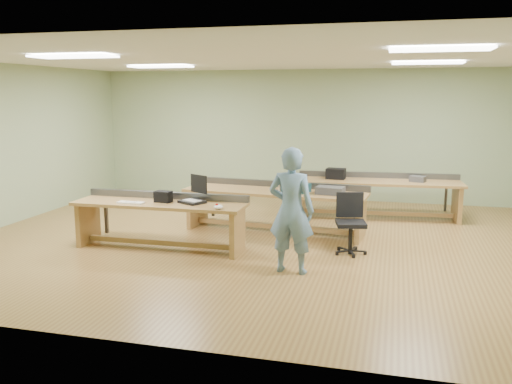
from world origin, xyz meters
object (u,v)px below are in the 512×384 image
laptop_base (192,202)px  mug (286,187)px  camera_bag (163,197)px  workbench_mid (276,200)px  drinks_can (280,188)px  task_chair (350,232)px  workbench_back (378,190)px  person (291,211)px  workbench_front (161,214)px  parts_bin_teal (296,188)px  parts_bin_grey (330,190)px

laptop_base → mug: size_ratio=2.71×
camera_bag → laptop_base: bearing=11.9°
workbench_mid → mug: workbench_mid is taller
drinks_can → mug: bearing=42.6°
task_chair → drinks_can: 1.71m
mug → drinks_can: 0.12m
workbench_back → laptop_base: 4.13m
person → drinks_can: size_ratio=14.10×
workbench_back → task_chair: bearing=-101.3°
laptop_base → task_chair: task_chair is taller
workbench_back → camera_bag: (-3.23, -3.11, 0.27)m
workbench_mid → camera_bag: (-1.49, -1.51, 0.27)m
workbench_front → parts_bin_teal: (1.93, 1.42, 0.27)m
parts_bin_teal → workbench_back: bearing=51.4°
person → task_chair: size_ratio=1.87×
workbench_front → workbench_back: (3.28, 3.11, 0.01)m
person → mug: size_ratio=12.93×
drinks_can → parts_bin_grey: bearing=-4.7°
workbench_mid → mug: size_ratio=24.59×
workbench_front → workbench_back: 4.52m
person → drinks_can: person is taller
drinks_can → camera_bag: bearing=-137.7°
workbench_back → parts_bin_teal: bearing=-133.0°
mug → parts_bin_grey: bearing=-11.1°
parts_bin_grey → workbench_front: bearing=-151.6°
person → parts_bin_teal: person is taller
workbench_front → camera_bag: size_ratio=10.67×
task_chair → laptop_base: bearing=177.7°
task_chair → person: bearing=-134.3°
camera_bag → mug: bearing=49.3°
workbench_back → camera_bag: bearing=-140.4°
workbench_back → task_chair: task_chair is taller
workbench_back → drinks_can: bearing=-138.9°
drinks_can → workbench_back: bearing=45.5°
workbench_back → laptop_base: bearing=-136.3°
task_chair → parts_bin_teal: task_chair is taller
workbench_back → laptop_base: size_ratio=8.92×
task_chair → workbench_mid: bearing=131.4°
person → laptop_base: 1.87m
laptop_base → parts_bin_teal: parts_bin_teal is taller
workbench_back → mug: bearing=-138.8°
person → parts_bin_grey: 2.07m
person → camera_bag: person is taller
camera_bag → drinks_can: bearing=49.3°
camera_bag → task_chair: task_chair is taller
workbench_front → camera_bag: bearing=1.7°
workbench_back → camera_bag: size_ratio=12.58×
task_chair → parts_bin_grey: size_ratio=2.00×
workbench_back → laptop_base: workbench_back is taller
workbench_back → mug: size_ratio=24.20×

